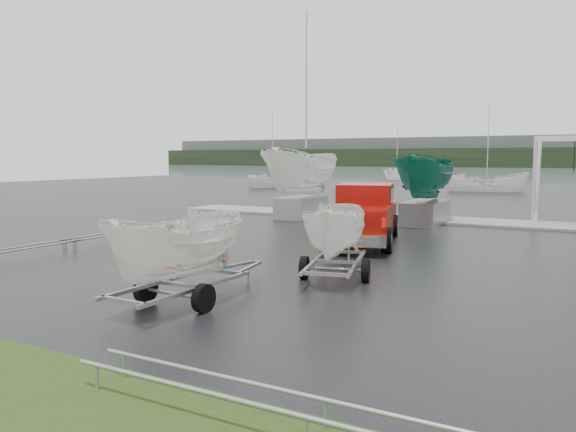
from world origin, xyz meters
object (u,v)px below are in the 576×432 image
(pickup_truck, at_px, (364,212))
(trailer_hitched, at_px, (336,187))
(boat_hoist, at_px, (574,168))
(trailer_parked, at_px, (178,190))

(pickup_truck, bearing_deg, trailer_hitched, -90.00)
(boat_hoist, bearing_deg, trailer_parked, -109.88)
(pickup_truck, distance_m, trailer_hitched, 6.87)
(boat_hoist, bearing_deg, pickup_truck, -129.26)
(pickup_truck, relative_size, boat_hoist, 1.65)
(boat_hoist, bearing_deg, trailer_hitched, -108.52)
(trailer_hitched, distance_m, trailer_parked, 4.44)
(trailer_hitched, relative_size, boat_hoist, 1.06)
(pickup_truck, relative_size, trailer_parked, 1.50)
(trailer_hitched, xyz_separation_m, boat_hoist, (4.93, 14.72, 0.28))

